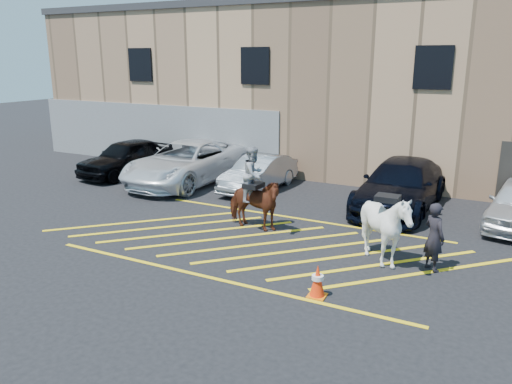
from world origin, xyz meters
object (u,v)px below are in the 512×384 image
at_px(car_white_pickup, 187,162).
at_px(saddled_white, 385,227).
at_px(car_black_suv, 127,157).
at_px(traffic_cone, 318,281).
at_px(car_silver_sedan, 259,173).
at_px(car_blue_suv, 401,185).
at_px(handler, 434,237).
at_px(mounted_bay, 254,197).

bearing_deg(car_white_pickup, saddled_white, -25.20).
relative_size(car_black_suv, car_white_pickup, 0.75).
bearing_deg(traffic_cone, car_silver_sedan, 124.91).
relative_size(car_silver_sedan, saddled_white, 2.10).
bearing_deg(saddled_white, car_silver_sedan, 140.24).
bearing_deg(car_blue_suv, car_black_suv, -175.48).
xyz_separation_m(car_white_pickup, handler, (10.16, -4.42, -0.00)).
xyz_separation_m(car_black_suv, car_silver_sedan, (6.23, 0.35, -0.11)).
bearing_deg(mounted_bay, traffic_cone, -45.02).
distance_m(car_black_suv, handler, 14.03).
relative_size(car_silver_sedan, handler, 2.38).
height_order(car_white_pickup, car_blue_suv, car_white_pickup).
bearing_deg(car_silver_sedan, car_white_pickup, -170.38).
bearing_deg(car_white_pickup, car_black_suv, -178.07).
height_order(saddled_white, traffic_cone, saddled_white).
height_order(handler, saddled_white, saddled_white).
xyz_separation_m(car_silver_sedan, traffic_cone, (5.12, -7.34, -0.29)).
xyz_separation_m(car_black_suv, mounted_bay, (8.15, -3.79, 0.23)).
relative_size(car_blue_suv, mounted_bay, 2.22).
relative_size(saddled_white, traffic_cone, 2.61).
relative_size(car_silver_sedan, car_blue_suv, 0.72).
relative_size(car_black_suv, saddled_white, 2.37).
bearing_deg(handler, car_white_pickup, 17.96).
bearing_deg(car_black_suv, traffic_cone, -25.02).
bearing_deg(traffic_cone, mounted_bay, 134.98).
distance_m(car_silver_sedan, traffic_cone, 8.96).
bearing_deg(saddled_white, traffic_cone, -109.55).
bearing_deg(mounted_bay, handler, -6.98).
bearing_deg(car_blue_suv, saddled_white, -79.98).
bearing_deg(saddled_white, mounted_bay, 168.39).
bearing_deg(car_silver_sedan, mounted_bay, -61.84).
bearing_deg(traffic_cone, car_white_pickup, 139.53).
relative_size(car_silver_sedan, traffic_cone, 5.47).
xyz_separation_m(handler, traffic_cone, (-1.96, -2.58, -0.47)).
bearing_deg(traffic_cone, car_black_suv, 148.35).
height_order(car_silver_sedan, mounted_bay, mounted_bay).
distance_m(car_black_suv, mounted_bay, 8.99).
xyz_separation_m(car_blue_suv, traffic_cone, (-0.20, -7.37, -0.44)).
relative_size(handler, traffic_cone, 2.30).
bearing_deg(mounted_bay, car_silver_sedan, 114.86).
relative_size(handler, mounted_bay, 0.67).
bearing_deg(car_silver_sedan, traffic_cone, -51.80).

